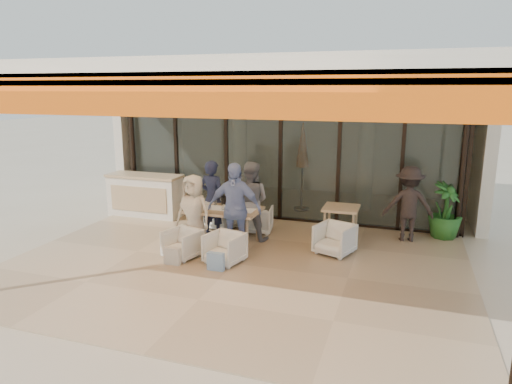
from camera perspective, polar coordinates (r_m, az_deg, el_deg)
ground at (r=8.26m, az=-2.67°, el=-9.09°), size 70.00×70.00×0.00m
terrace_floor at (r=8.25m, az=-2.67°, el=-9.06°), size 8.00×6.00×0.01m
terrace_structure at (r=7.41m, az=-3.69°, el=14.11°), size 8.00×6.00×3.40m
glass_storefront at (r=10.61m, az=3.09°, el=4.81°), size 8.08×0.10×3.20m
interior_block at (r=12.78m, az=5.95°, el=8.97°), size 9.05×3.62×3.52m
host_counter at (r=11.47m, az=-13.69°, el=-0.37°), size 1.85×0.65×1.04m
dining_table at (r=9.12m, az=-4.20°, el=-2.42°), size 1.50×0.90×0.93m
chair_far_left at (r=10.21m, az=-4.27°, el=-2.81°), size 0.78×0.76×0.66m
chair_far_right at (r=9.93m, az=0.22°, el=-3.31°), size 0.71×0.67×0.64m
chair_near_left at (r=8.58m, az=-9.18°, el=-6.25°), size 0.72×0.69×0.60m
chair_near_right at (r=8.23m, az=-3.95°, el=-6.86°), size 0.72×0.69×0.62m
diner_navy at (r=9.64m, az=-5.46°, el=-0.81°), size 0.65×0.49×1.63m
diner_grey at (r=9.34m, az=-0.74°, el=-1.15°), size 0.83×0.66×1.65m
diner_cream at (r=8.87m, az=-7.80°, el=-2.57°), size 0.78×0.56×1.48m
diner_periwinkle at (r=8.51m, az=-2.73°, el=-2.16°), size 1.05×0.48×1.76m
tote_bag_cream at (r=8.29m, az=-10.43°, el=-7.94°), size 0.30×0.10×0.34m
tote_bag_blue at (r=7.94m, az=-5.05°, el=-8.73°), size 0.30×0.10×0.34m
side_table at (r=9.39m, az=10.58°, el=-2.47°), size 0.70×0.70×0.74m
side_chair at (r=8.76m, az=9.80°, el=-5.66°), size 0.80×0.78×0.66m
standing_woman at (r=9.75m, az=18.53°, el=-1.47°), size 1.08×0.72×1.56m
potted_palm at (r=10.25m, az=22.61°, el=-2.18°), size 0.94×0.94×1.20m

